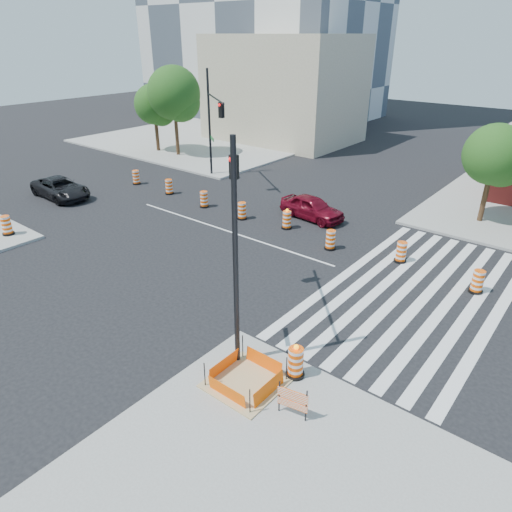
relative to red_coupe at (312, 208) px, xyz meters
The scene contains 24 objects.
ground 5.40m from the red_coupe, 120.36° to the right, with size 120.00×120.00×0.00m, color black.
sidewalk_nw 24.66m from the red_coupe, 147.13° to the left, with size 22.00×22.00×0.15m, color gray.
crosswalk_east 9.48m from the red_coupe, 29.27° to the right, with size 6.75×13.50×0.01m.
lane_centerline 5.40m from the red_coupe, 120.36° to the right, with size 14.00×0.12×0.01m, color silver.
excavation_pit 15.01m from the red_coupe, 65.20° to the right, with size 2.20×2.20×0.90m.
beige_midrise 23.17m from the red_coupe, 130.24° to the left, with size 14.00×10.00×10.00m, color tan.
red_coupe is the anchor object (origin of this frame).
dark_suv 16.97m from the red_coupe, 154.41° to the right, with size 2.21×4.80×1.33m, color black.
signal_pole_se 13.13m from the red_coupe, 69.86° to the right, with size 3.84×4.32×7.47m.
signal_pole_nw 10.84m from the red_coupe, 168.40° to the left, with size 4.77×3.52×7.67m.
pit_drum 14.34m from the red_coupe, 59.49° to the right, with size 0.61×0.61×1.20m.
sw_corner_drum 17.08m from the red_coupe, 131.79° to the right, with size 0.62×0.62×1.06m.
barricade 16.07m from the red_coupe, 59.37° to the right, with size 0.92×0.23×1.09m.
tree_north_a 21.47m from the red_coupe, 164.81° to the left, with size 3.60×3.57×6.07m.
tree_north_b 19.18m from the red_coupe, 162.53° to the left, with size 4.53×4.53×7.70m.
tree_north_c 10.37m from the red_coupe, 34.92° to the left, with size 3.38×3.36×5.72m.
median_drum_0 14.01m from the red_coupe, behind, with size 0.60×0.60×1.02m.
median_drum_1 10.44m from the red_coupe, 167.69° to the right, with size 0.60×0.60×1.02m.
median_drum_2 6.96m from the red_coupe, 158.14° to the right, with size 0.60×0.60×1.02m.
median_drum_3 4.17m from the red_coupe, 140.16° to the right, with size 0.60×0.60×1.02m.
median_drum_4 2.22m from the red_coupe, 97.05° to the right, with size 0.60×0.60×1.18m.
median_drum_5 4.35m from the red_coupe, 44.72° to the right, with size 0.60×0.60×1.02m.
median_drum_6 6.85m from the red_coupe, 18.45° to the right, with size 0.60×0.60×1.02m.
median_drum_7 10.63m from the red_coupe, 15.96° to the right, with size 0.60×0.60×1.02m.
Camera 1 is at (16.21, -17.45, 10.03)m, focal length 32.00 mm.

